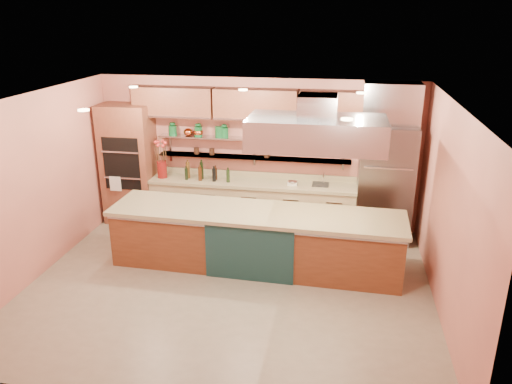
% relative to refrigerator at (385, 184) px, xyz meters
% --- Properties ---
extents(floor, '(6.00, 5.00, 0.02)m').
position_rel_refrigerator_xyz_m(floor, '(-2.35, -2.14, -1.06)').
color(floor, gray).
rests_on(floor, ground).
extents(ceiling, '(6.00, 5.00, 0.02)m').
position_rel_refrigerator_xyz_m(ceiling, '(-2.35, -2.14, 1.75)').
color(ceiling, black).
rests_on(ceiling, wall_back).
extents(wall_back, '(6.00, 0.04, 2.80)m').
position_rel_refrigerator_xyz_m(wall_back, '(-2.35, 0.36, 0.35)').
color(wall_back, '#C8725E').
rests_on(wall_back, floor).
extents(wall_front, '(6.00, 0.04, 2.80)m').
position_rel_refrigerator_xyz_m(wall_front, '(-2.35, -4.64, 0.35)').
color(wall_front, '#C8725E').
rests_on(wall_front, floor).
extents(wall_left, '(0.04, 5.00, 2.80)m').
position_rel_refrigerator_xyz_m(wall_left, '(-5.35, -2.14, 0.35)').
color(wall_left, '#C8725E').
rests_on(wall_left, floor).
extents(wall_right, '(0.04, 5.00, 2.80)m').
position_rel_refrigerator_xyz_m(wall_right, '(0.65, -2.14, 0.35)').
color(wall_right, '#C8725E').
rests_on(wall_right, floor).
extents(oven_stack, '(0.95, 0.64, 2.30)m').
position_rel_refrigerator_xyz_m(oven_stack, '(-4.80, 0.04, 0.10)').
color(oven_stack, brown).
rests_on(oven_stack, floor).
extents(refrigerator, '(0.95, 0.72, 2.10)m').
position_rel_refrigerator_xyz_m(refrigerator, '(0.00, 0.00, 0.00)').
color(refrigerator, slate).
rests_on(refrigerator, floor).
extents(back_counter, '(3.84, 0.64, 0.93)m').
position_rel_refrigerator_xyz_m(back_counter, '(-2.40, 0.06, -0.58)').
color(back_counter, tan).
rests_on(back_counter, floor).
extents(wall_shelf_lower, '(3.60, 0.26, 0.03)m').
position_rel_refrigerator_xyz_m(wall_shelf_lower, '(-2.40, 0.23, 0.30)').
color(wall_shelf_lower, '#B5B6BC').
rests_on(wall_shelf_lower, wall_back).
extents(wall_shelf_upper, '(3.60, 0.26, 0.03)m').
position_rel_refrigerator_xyz_m(wall_shelf_upper, '(-2.40, 0.23, 0.65)').
color(wall_shelf_upper, '#B5B6BC').
rests_on(wall_shelf_upper, wall_back).
extents(upper_cabinets, '(4.60, 0.36, 0.55)m').
position_rel_refrigerator_xyz_m(upper_cabinets, '(-2.35, 0.18, 1.30)').
color(upper_cabinets, brown).
rests_on(upper_cabinets, wall_back).
extents(range_hood, '(2.00, 1.00, 0.45)m').
position_rel_refrigerator_xyz_m(range_hood, '(-1.16, -1.43, 1.20)').
color(range_hood, '#B5B6BC').
rests_on(range_hood, ceiling).
extents(ceiling_downlights, '(4.00, 2.80, 0.02)m').
position_rel_refrigerator_xyz_m(ceiling_downlights, '(-2.35, -1.94, 1.72)').
color(ceiling_downlights, '#FFE5A5').
rests_on(ceiling_downlights, ceiling).
extents(island, '(4.59, 1.13, 0.95)m').
position_rel_refrigerator_xyz_m(island, '(-2.06, -1.43, -0.57)').
color(island, brown).
rests_on(island, floor).
extents(flower_vase, '(0.21, 0.21, 0.32)m').
position_rel_refrigerator_xyz_m(flower_vase, '(-4.13, 0.01, 0.04)').
color(flower_vase, maroon).
rests_on(flower_vase, back_counter).
extents(oil_bottle_cluster, '(0.96, 0.44, 0.30)m').
position_rel_refrigerator_xyz_m(oil_bottle_cluster, '(-3.23, 0.01, 0.03)').
color(oil_bottle_cluster, black).
rests_on(oil_bottle_cluster, back_counter).
extents(kitchen_scale, '(0.20, 0.18, 0.10)m').
position_rel_refrigerator_xyz_m(kitchen_scale, '(-1.64, 0.01, -0.07)').
color(kitchen_scale, silver).
rests_on(kitchen_scale, back_counter).
extents(bar_faucet, '(0.04, 0.04, 0.24)m').
position_rel_refrigerator_xyz_m(bar_faucet, '(-1.08, 0.11, -0.00)').
color(bar_faucet, white).
rests_on(bar_faucet, back_counter).
extents(copper_kettle, '(0.22, 0.22, 0.14)m').
position_rel_refrigerator_xyz_m(copper_kettle, '(-3.65, 0.23, 0.74)').
color(copper_kettle, '#C1582C').
rests_on(copper_kettle, wall_shelf_upper).
extents(green_canister, '(0.21, 0.21, 0.20)m').
position_rel_refrigerator_xyz_m(green_canister, '(-3.04, 0.23, 0.76)').
color(green_canister, '#104C22').
rests_on(green_canister, wall_shelf_upper).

